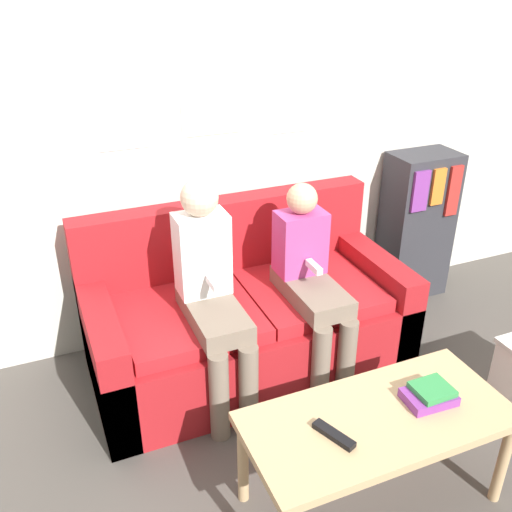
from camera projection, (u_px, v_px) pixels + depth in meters
name	position (u px, v px, depth m)	size (l,w,h in m)	color
ground_plane	(286.00, 424.00, 2.69)	(10.00, 10.00, 0.00)	#4C4742
wall_back	(209.00, 103.00, 2.91)	(8.00, 0.06, 2.60)	beige
couch	(246.00, 319.00, 2.98)	(1.61, 0.78, 0.85)	maroon
coffee_table	(378.00, 426.00, 2.14)	(1.02, 0.47, 0.44)	tan
person_left	(211.00, 289.00, 2.60)	(0.24, 0.54, 1.11)	#756656
person_right	(311.00, 279.00, 2.78)	(0.24, 0.54, 1.01)	#756656
tv_remote	(334.00, 435.00, 2.02)	(0.10, 0.17, 0.02)	black
book_stack	(430.00, 395.00, 2.18)	(0.20, 0.14, 0.06)	#7A3389
bookshelf	(416.00, 225.00, 3.58)	(0.41, 0.28, 0.93)	#2D2D33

